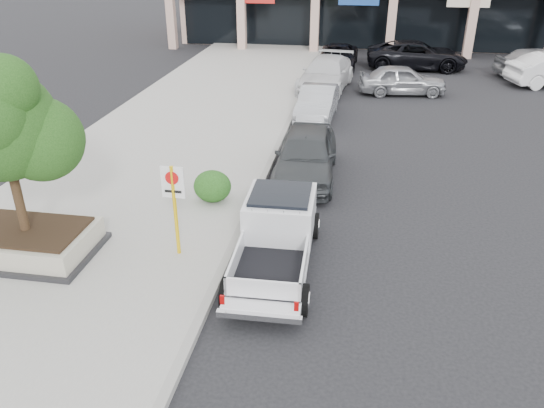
{
  "coord_description": "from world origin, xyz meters",
  "views": [
    {
      "loc": [
        1.35,
        -9.87,
        7.08
      ],
      "look_at": [
        -0.58,
        1.5,
        1.27
      ],
      "focal_mm": 35.0,
      "sensor_mm": 36.0,
      "label": 1
    }
  ],
  "objects_px": {
    "planter_tree": "(11,124)",
    "pickup_truck": "(276,239)",
    "lot_car_d": "(417,55)",
    "planter": "(29,241)",
    "curb_car_c": "(326,74)",
    "curb_car_b": "(317,103)",
    "lot_car_a": "(402,80)",
    "curb_car_a": "(306,154)",
    "no_parking_sign": "(174,199)",
    "lot_car_e": "(540,62)",
    "curb_car_d": "(338,56)"
  },
  "relations": [
    {
      "from": "curb_car_b",
      "to": "planter_tree",
      "type": "bearing_deg",
      "value": -112.58
    },
    {
      "from": "curb_car_b",
      "to": "lot_car_a",
      "type": "xyz_separation_m",
      "value": [
        3.82,
        4.73,
        0.04
      ]
    },
    {
      "from": "curb_car_b",
      "to": "lot_car_a",
      "type": "distance_m",
      "value": 6.08
    },
    {
      "from": "planter_tree",
      "to": "curb_car_d",
      "type": "bearing_deg",
      "value": 75.03
    },
    {
      "from": "pickup_truck",
      "to": "lot_car_e",
      "type": "distance_m",
      "value": 24.46
    },
    {
      "from": "curb_car_c",
      "to": "lot_car_e",
      "type": "height_order",
      "value": "lot_car_e"
    },
    {
      "from": "curb_car_b",
      "to": "curb_car_c",
      "type": "relative_size",
      "value": 0.76
    },
    {
      "from": "curb_car_c",
      "to": "no_parking_sign",
      "type": "bearing_deg",
      "value": -90.28
    },
    {
      "from": "lot_car_e",
      "to": "no_parking_sign",
      "type": "bearing_deg",
      "value": 133.32
    },
    {
      "from": "planter_tree",
      "to": "no_parking_sign",
      "type": "height_order",
      "value": "planter_tree"
    },
    {
      "from": "curb_car_b",
      "to": "lot_car_e",
      "type": "height_order",
      "value": "lot_car_e"
    },
    {
      "from": "lot_car_d",
      "to": "curb_car_c",
      "type": "bearing_deg",
      "value": 137.66
    },
    {
      "from": "curb_car_a",
      "to": "lot_car_d",
      "type": "height_order",
      "value": "lot_car_d"
    },
    {
      "from": "lot_car_e",
      "to": "pickup_truck",
      "type": "bearing_deg",
      "value": 138.08
    },
    {
      "from": "planter_tree",
      "to": "lot_car_a",
      "type": "distance_m",
      "value": 19.69
    },
    {
      "from": "planter",
      "to": "curb_car_a",
      "type": "xyz_separation_m",
      "value": [
        6.1,
        6.03,
        0.33
      ]
    },
    {
      "from": "curb_car_d",
      "to": "lot_car_a",
      "type": "distance_m",
      "value": 6.58
    },
    {
      "from": "pickup_truck",
      "to": "lot_car_d",
      "type": "distance_m",
      "value": 23.1
    },
    {
      "from": "curb_car_d",
      "to": "curb_car_a",
      "type": "bearing_deg",
      "value": -88.78
    },
    {
      "from": "no_parking_sign",
      "to": "lot_car_d",
      "type": "height_order",
      "value": "no_parking_sign"
    },
    {
      "from": "lot_car_d",
      "to": "planter_tree",
      "type": "bearing_deg",
      "value": 153.65
    },
    {
      "from": "planter",
      "to": "curb_car_c",
      "type": "height_order",
      "value": "curb_car_c"
    },
    {
      "from": "planter_tree",
      "to": "pickup_truck",
      "type": "distance_m",
      "value": 6.43
    },
    {
      "from": "planter_tree",
      "to": "curb_car_a",
      "type": "xyz_separation_m",
      "value": [
        5.97,
        5.88,
        -2.61
      ]
    },
    {
      "from": "curb_car_b",
      "to": "curb_car_d",
      "type": "xyz_separation_m",
      "value": [
        0.28,
        10.29,
        -0.02
      ]
    },
    {
      "from": "curb_car_b",
      "to": "curb_car_d",
      "type": "distance_m",
      "value": 10.29
    },
    {
      "from": "lot_car_a",
      "to": "lot_car_e",
      "type": "relative_size",
      "value": 0.89
    },
    {
      "from": "pickup_truck",
      "to": "curb_car_d",
      "type": "distance_m",
      "value": 22.11
    },
    {
      "from": "curb_car_b",
      "to": "pickup_truck",
      "type": "bearing_deg",
      "value": -86.96
    },
    {
      "from": "lot_car_d",
      "to": "lot_car_e",
      "type": "relative_size",
      "value": 1.21
    },
    {
      "from": "planter_tree",
      "to": "curb_car_a",
      "type": "relative_size",
      "value": 0.84
    },
    {
      "from": "lot_car_a",
      "to": "lot_car_e",
      "type": "bearing_deg",
      "value": -64.11
    },
    {
      "from": "curb_car_a",
      "to": "planter_tree",
      "type": "bearing_deg",
      "value": -136.88
    },
    {
      "from": "curb_car_a",
      "to": "lot_car_a",
      "type": "xyz_separation_m",
      "value": [
        3.6,
        11.12,
        -0.08
      ]
    },
    {
      "from": "no_parking_sign",
      "to": "lot_car_d",
      "type": "bearing_deg",
      "value": 72.22
    },
    {
      "from": "curb_car_a",
      "to": "lot_car_a",
      "type": "distance_m",
      "value": 11.68
    },
    {
      "from": "pickup_truck",
      "to": "lot_car_a",
      "type": "bearing_deg",
      "value": 75.94
    },
    {
      "from": "curb_car_c",
      "to": "pickup_truck",
      "type": "bearing_deg",
      "value": -82.16
    },
    {
      "from": "curb_car_d",
      "to": "lot_car_e",
      "type": "xyz_separation_m",
      "value": [
        11.31,
        -0.51,
        0.15
      ]
    },
    {
      "from": "planter",
      "to": "pickup_truck",
      "type": "bearing_deg",
      "value": 5.72
    },
    {
      "from": "curb_car_a",
      "to": "lot_car_e",
      "type": "height_order",
      "value": "lot_car_e"
    },
    {
      "from": "pickup_truck",
      "to": "curb_car_a",
      "type": "height_order",
      "value": "curb_car_a"
    },
    {
      "from": "planter_tree",
      "to": "pickup_truck",
      "type": "height_order",
      "value": "planter_tree"
    },
    {
      "from": "planter",
      "to": "curb_car_c",
      "type": "distance_m",
      "value": 18.43
    },
    {
      "from": "curb_car_c",
      "to": "curb_car_d",
      "type": "height_order",
      "value": "curb_car_c"
    },
    {
      "from": "curb_car_a",
      "to": "curb_car_b",
      "type": "bearing_deg",
      "value": 90.49
    },
    {
      "from": "pickup_truck",
      "to": "lot_car_a",
      "type": "relative_size",
      "value": 1.15
    },
    {
      "from": "lot_car_d",
      "to": "pickup_truck",
      "type": "bearing_deg",
      "value": 166.45
    },
    {
      "from": "no_parking_sign",
      "to": "planter",
      "type": "bearing_deg",
      "value": -170.35
    },
    {
      "from": "no_parking_sign",
      "to": "curb_car_c",
      "type": "distance_m",
      "value": 17.03
    }
  ]
}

